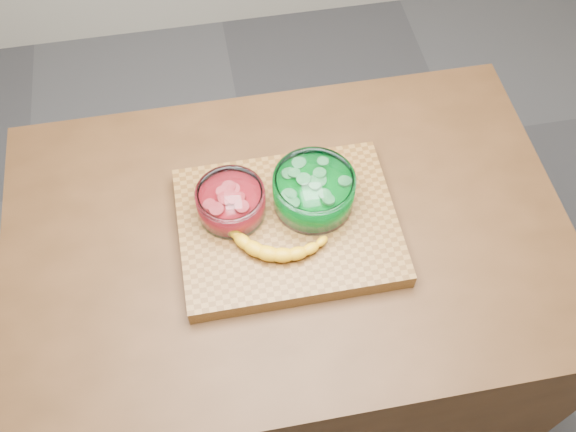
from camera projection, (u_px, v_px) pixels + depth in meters
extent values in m
plane|color=#4F5054|center=(288.00, 374.00, 2.11)|extent=(3.50, 3.50, 0.00)
cube|color=#482B15|center=(288.00, 318.00, 1.73)|extent=(1.20, 0.80, 0.90)
cube|color=brown|center=(288.00, 226.00, 1.34)|extent=(0.45, 0.35, 0.04)
cylinder|color=white|center=(231.00, 202.00, 1.31)|extent=(0.14, 0.14, 0.07)
cylinder|color=red|center=(231.00, 205.00, 1.32)|extent=(0.12, 0.12, 0.04)
cylinder|color=#FF5059|center=(230.00, 197.00, 1.29)|extent=(0.11, 0.11, 0.02)
cylinder|color=white|center=(314.00, 191.00, 1.32)|extent=(0.17, 0.17, 0.08)
cylinder|color=#00851C|center=(313.00, 194.00, 1.33)|extent=(0.15, 0.15, 0.05)
cylinder|color=#61CE6D|center=(314.00, 185.00, 1.30)|extent=(0.14, 0.14, 0.02)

